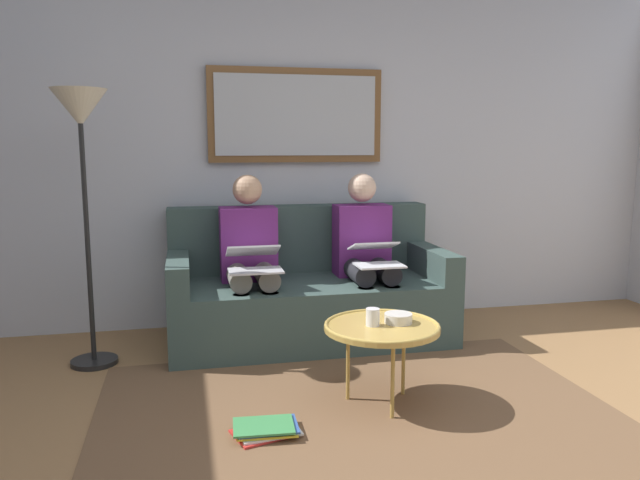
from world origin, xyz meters
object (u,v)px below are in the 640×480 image
person_left (365,251)px  standing_lamp (81,139)px  coffee_table (382,328)px  laptop_white (376,254)px  person_right (250,255)px  laptop_silver (254,259)px  magazine_stack (266,429)px  framed_mirror (296,115)px  bowl (398,318)px  couch (307,293)px  cup (373,317)px

person_left → standing_lamp: size_ratio=0.69×
coffee_table → laptop_white: (-0.25, -0.91, 0.21)m
coffee_table → person_right: person_right is taller
laptop_silver → laptop_white: bearing=179.6°
person_left → magazine_stack: size_ratio=3.40×
framed_mirror → magazine_stack: framed_mirror is taller
person_right → magazine_stack: (0.08, 1.36, -0.58)m
framed_mirror → magazine_stack: 2.42m
coffee_table → laptop_silver: (0.55, -0.91, 0.21)m
magazine_stack → person_left: bearing=-123.0°
coffee_table → bowl: (-0.10, -0.02, 0.04)m
person_left → magazine_stack: (0.88, 1.36, -0.58)m
framed_mirror → laptop_white: (-0.40, 0.70, -0.92)m
bowl → standing_lamp: size_ratio=0.09×
framed_mirror → person_right: size_ratio=1.13×
couch → bowl: size_ratio=13.08×
person_left → laptop_white: bearing=90.0°
magazine_stack → person_right: bearing=-93.4°
framed_mirror → coffee_table: bearing=95.2°
laptop_white → standing_lamp: 1.95m
coffee_table → person_left: 1.19m
bowl → person_left: size_ratio=0.13×
person_right → laptop_silver: (0.00, 0.24, 0.01)m
coffee_table → standing_lamp: standing_lamp is taller
person_right → laptop_silver: 0.24m
couch → cup: (-0.10, 1.21, 0.16)m
coffee_table → couch: bearing=-83.1°
couch → person_right: bearing=9.6°
cup → person_left: (-0.30, -1.15, 0.14)m
framed_mirror → standing_lamp: (1.39, 0.66, -0.18)m
couch → laptop_white: couch is taller
laptop_white → person_right: bearing=-16.8°
couch → framed_mirror: (0.00, -0.39, 1.24)m
bowl → framed_mirror: bearing=-81.3°
cup → standing_lamp: size_ratio=0.05×
magazine_stack → standing_lamp: standing_lamp is taller
coffee_table → laptop_white: 0.97m
magazine_stack → coffee_table: bearing=-161.2°
framed_mirror → person_left: bearing=131.3°
magazine_stack → standing_lamp: 2.00m
framed_mirror → standing_lamp: 1.55m
standing_lamp → couch: bearing=-169.2°
person_right → magazine_stack: person_right is taller
laptop_white → standing_lamp: bearing=-1.4°
coffee_table → bowl: 0.11m
couch → standing_lamp: 1.77m
laptop_white → laptop_silver: 0.80m
person_left → person_right: same height
coffee_table → cup: cup is taller
laptop_silver → magazine_stack: 1.28m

